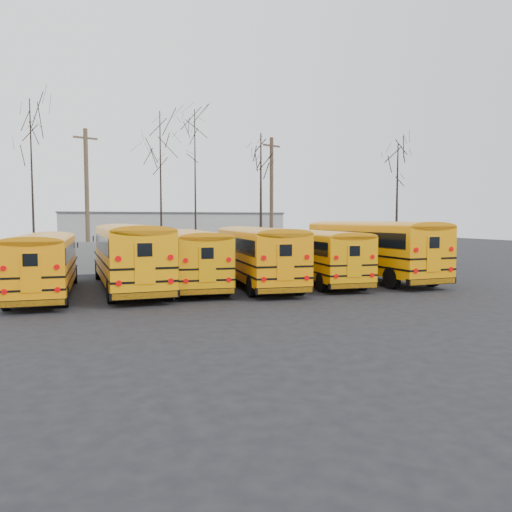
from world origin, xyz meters
name	(u,v)px	position (x,y,z in m)	size (l,w,h in m)	color
ground	(249,297)	(0.00, 0.00, 0.00)	(120.00, 120.00, 0.00)	black
fence	(192,256)	(0.00, 12.00, 1.00)	(40.00, 0.04, 2.00)	gray
distant_building	(172,233)	(2.00, 32.00, 2.00)	(22.00, 8.00, 4.00)	#A5A6A1
bus_a	(44,259)	(-8.40, 3.12, 1.65)	(2.59, 10.12, 2.81)	black
bus_b	(129,251)	(-4.70, 3.93, 1.87)	(2.96, 11.50, 3.20)	black
bus_c	(192,254)	(-1.69, 3.94, 1.69)	(3.03, 10.44, 2.89)	black
bus_d	(257,251)	(1.52, 3.35, 1.78)	(3.40, 11.01, 3.04)	black
bus_e	(317,252)	(4.99, 3.55, 1.67)	(3.14, 10.32, 2.85)	black
bus_f	(369,245)	(8.43, 4.02, 1.95)	(3.18, 11.97, 3.32)	black
utility_pole_left	(87,196)	(-6.46, 17.80, 5.07)	(1.69, 0.74, 9.87)	brown
utility_pole_right	(271,197)	(8.33, 19.20, 5.26)	(1.75, 0.79, 10.25)	#4A382A
tree_1	(32,186)	(-9.80, 14.92, 5.54)	(0.26, 0.26, 11.08)	black
tree_2	(161,190)	(-1.46, 15.66, 5.52)	(0.26, 0.26, 11.03)	black
tree_3	(195,187)	(1.48, 17.74, 5.89)	(0.26, 0.26, 11.79)	black
tree_4	(261,198)	(6.64, 17.11, 5.09)	(0.26, 0.26, 10.19)	black
tree_5	(397,203)	(17.67, 14.74, 4.78)	(0.26, 0.26, 9.56)	black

